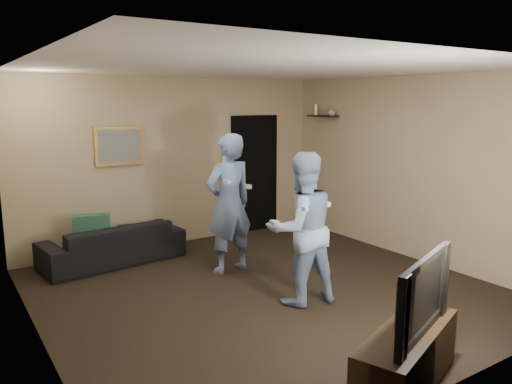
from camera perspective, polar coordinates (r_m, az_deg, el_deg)
ground at (r=6.11m, az=1.10°, el=-11.16°), size 5.00×5.00×0.00m
ceiling at (r=5.69m, az=1.20°, el=13.98°), size 5.00×5.00×0.04m
wall_back at (r=7.93m, az=-9.12°, el=3.42°), size 5.00×0.04×2.60m
wall_front at (r=4.00m, az=21.88°, el=-4.01°), size 5.00×0.04×2.60m
wall_left at (r=4.83m, az=-24.13°, el=-1.78°), size 0.04×5.00×2.60m
wall_right at (r=7.45m, az=17.25°, el=2.64°), size 0.04×5.00×2.60m
sofa at (r=7.29m, az=-16.03°, el=-5.63°), size 2.01×0.97×0.57m
throw_pillow at (r=7.17m, az=-18.24°, el=-4.39°), size 0.51×0.27×0.49m
painting_frame at (r=7.55m, az=-15.37°, el=5.13°), size 0.72×0.05×0.57m
painting_canvas at (r=7.53m, az=-15.31°, el=5.12°), size 0.62×0.01×0.47m
doorway at (r=8.63m, az=-0.17°, el=2.10°), size 0.90×0.06×2.00m
light_switch at (r=8.29m, az=-3.68°, el=3.82°), size 0.08×0.02×0.12m
wall_shelf at (r=8.58m, az=7.64°, el=8.60°), size 0.20×0.60×0.03m
shelf_vase at (r=8.41m, az=8.62°, el=9.11°), size 0.16×0.16×0.14m
shelf_figurine at (r=8.71m, az=6.86°, el=9.33°), size 0.06×0.06×0.18m
tv_console at (r=4.30m, az=16.85°, el=-17.71°), size 1.34×0.84×0.46m
television at (r=4.08m, az=17.25°, el=-11.01°), size 1.05×0.51×0.62m
wii_player_left at (r=6.53m, az=-3.09°, el=-1.33°), size 0.69×0.52×1.84m
wii_player_right at (r=5.54m, az=5.22°, el=-4.18°), size 0.92×0.77×1.70m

